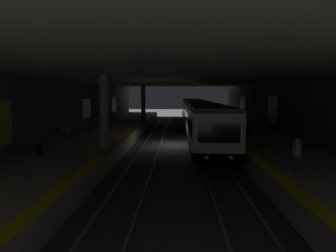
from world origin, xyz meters
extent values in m
plane|color=#42423F|center=(0.00, 0.00, 0.00)|extent=(120.00, 120.00, 0.00)
cube|color=gray|center=(0.00, -2.92, 0.08)|extent=(60.00, 0.09, 0.16)
cube|color=gray|center=(0.00, -1.48, 0.08)|extent=(60.00, 0.09, 0.16)
cube|color=gray|center=(0.00, 1.48, 0.08)|extent=(60.00, 0.09, 0.16)
cube|color=gray|center=(0.00, 2.92, 0.08)|extent=(60.00, 0.09, 0.16)
cube|color=#A8A59E|center=(0.00, -6.55, 0.53)|extent=(60.00, 5.30, 1.05)
cube|color=yellow|center=(0.00, -4.20, 1.05)|extent=(60.00, 0.60, 0.01)
cube|color=#A8A59E|center=(0.00, 6.55, 0.53)|extent=(60.00, 5.30, 1.05)
cube|color=yellow|center=(0.00, 4.20, 1.05)|extent=(60.00, 0.60, 0.01)
cube|color=#56565B|center=(0.00, -9.45, 2.80)|extent=(60.00, 0.50, 5.60)
cube|color=gold|center=(3.53, -9.17, 2.95)|extent=(2.73, 0.06, 2.50)
cube|color=orange|center=(16.84, -9.17, 2.95)|extent=(3.08, 0.06, 2.50)
cube|color=#56565B|center=(0.00, 9.45, 2.80)|extent=(60.00, 0.50, 5.60)
cube|color=orange|center=(4.07, 9.17, 2.95)|extent=(2.57, 0.06, 1.91)
cube|color=orange|center=(16.88, 9.17, 2.95)|extent=(2.69, 0.06, 2.17)
cube|color=#ADAAA3|center=(0.00, 0.00, 5.80)|extent=(60.00, 19.40, 0.40)
cylinder|color=gray|center=(-7.99, 4.35, 3.33)|extent=(0.56, 0.56, 4.55)
cylinder|color=gray|center=(11.75, 4.35, 3.33)|extent=(0.56, 0.56, 4.55)
cube|color=silver|center=(-0.30, -2.20, 2.06)|extent=(18.90, 2.80, 2.70)
cube|color=navy|center=(-0.30, -2.20, 0.99)|extent=(18.90, 2.82, 0.56)
cube|color=black|center=(-0.30, -2.20, 2.41)|extent=(17.39, 2.83, 0.90)
cube|color=#47474C|center=(-0.30, -2.20, 3.53)|extent=(18.52, 2.58, 0.24)
cube|color=black|center=(-5.50, -2.20, 0.54)|extent=(2.20, 1.64, 0.76)
cube|color=black|center=(4.89, -2.20, 0.54)|extent=(2.20, 1.64, 0.76)
cube|color=black|center=(-9.77, -2.20, 2.41)|extent=(0.04, 2.24, 1.10)
cylinder|color=silver|center=(-9.77, -2.85, 1.06)|extent=(0.04, 0.24, 0.24)
cylinder|color=silver|center=(-9.77, -1.55, 1.06)|extent=(0.04, 0.24, 0.24)
cube|color=silver|center=(19.20, -2.20, 2.06)|extent=(18.90, 2.80, 2.70)
cube|color=navy|center=(19.20, -2.20, 0.99)|extent=(18.90, 2.82, 0.56)
cube|color=black|center=(19.20, -2.20, 2.41)|extent=(17.39, 2.83, 0.90)
cube|color=#47474C|center=(19.20, -2.20, 3.53)|extent=(18.52, 2.58, 0.24)
cube|color=black|center=(14.00, -2.20, 0.54)|extent=(2.20, 1.64, 0.76)
cube|color=black|center=(24.39, -2.20, 0.54)|extent=(2.20, 1.64, 0.76)
cylinder|color=#262628|center=(-7.18, -8.45, 1.26)|extent=(0.08, 0.08, 0.42)
cylinder|color=#262628|center=(-5.82, -8.45, 1.26)|extent=(0.08, 0.08, 0.42)
cube|color=olive|center=(-6.50, -8.45, 1.51)|extent=(1.70, 0.44, 0.08)
cube|color=olive|center=(-6.50, -8.67, 1.71)|extent=(1.70, 0.06, 0.40)
cylinder|color=#262628|center=(9.10, -8.45, 1.26)|extent=(0.08, 0.08, 0.42)
cylinder|color=#262628|center=(10.46, -8.45, 1.26)|extent=(0.08, 0.08, 0.42)
cube|color=olive|center=(9.78, -8.45, 1.51)|extent=(1.70, 0.44, 0.08)
cube|color=olive|center=(9.78, -8.67, 1.71)|extent=(1.70, 0.06, 0.40)
cylinder|color=#262628|center=(-3.73, 8.45, 1.26)|extent=(0.08, 0.08, 0.42)
cylinder|color=#262628|center=(-2.37, 8.45, 1.26)|extent=(0.08, 0.08, 0.42)
cube|color=olive|center=(-3.05, 8.45, 1.51)|extent=(1.70, 0.44, 0.08)
cube|color=olive|center=(-3.05, 8.67, 1.71)|extent=(1.70, 0.06, 0.40)
cylinder|color=#262628|center=(5.07, 8.45, 1.26)|extent=(0.08, 0.08, 0.42)
cylinder|color=#262628|center=(6.43, 8.45, 1.26)|extent=(0.08, 0.08, 0.42)
cube|color=olive|center=(5.75, 8.45, 1.51)|extent=(1.70, 0.44, 0.08)
cube|color=olive|center=(5.75, 8.67, 1.71)|extent=(1.70, 0.06, 0.40)
cylinder|color=#292929|center=(-0.77, -5.94, 1.45)|extent=(0.16, 0.16, 0.81)
cylinder|color=#292929|center=(-0.57, -5.94, 1.45)|extent=(0.16, 0.16, 0.81)
cube|color=maroon|center=(-0.67, -5.94, 2.14)|extent=(0.36, 0.22, 0.57)
cylinder|color=maroon|center=(-0.92, -5.94, 2.09)|extent=(0.10, 0.10, 0.54)
cylinder|color=maroon|center=(-0.42, -5.94, 2.09)|extent=(0.10, 0.10, 0.54)
sphere|color=tan|center=(-0.67, -5.94, 2.54)|extent=(0.22, 0.22, 0.22)
cylinder|color=#3A3A3A|center=(-12.76, -5.12, 1.43)|extent=(0.16, 0.16, 0.77)
cylinder|color=#3A3A3A|center=(-12.56, -5.12, 1.43)|extent=(0.16, 0.16, 0.77)
cube|color=beige|center=(-12.66, -5.12, 2.09)|extent=(0.36, 0.22, 0.55)
cylinder|color=beige|center=(-12.91, -5.12, 2.04)|extent=(0.10, 0.10, 0.52)
cylinder|color=beige|center=(-12.41, -5.12, 2.04)|extent=(0.10, 0.10, 0.52)
sphere|color=tan|center=(-12.66, -5.12, 2.47)|extent=(0.21, 0.21, 0.21)
cube|color=black|center=(-9.72, 7.53, 1.39)|extent=(0.36, 0.25, 0.68)
cylinder|color=#333333|center=(-9.72, 7.53, 1.88)|extent=(0.02, 0.02, 0.30)
camera|label=1|loc=(-25.30, -0.01, 4.45)|focal=31.53mm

